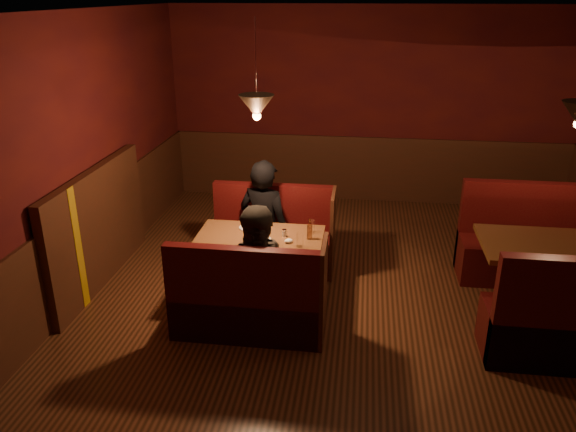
# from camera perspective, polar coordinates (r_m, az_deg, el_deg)

# --- Properties ---
(room) EXTENTS (6.02, 7.02, 2.92)m
(room) POSITION_cam_1_polar(r_m,az_deg,el_deg) (5.38, 5.17, -0.15)
(room) COLOR #341E10
(room) RESTS_ON ground
(main_table) EXTENTS (1.31, 0.80, 0.92)m
(main_table) POSITION_cam_1_polar(r_m,az_deg,el_deg) (5.87, -2.78, -3.56)
(main_table) COLOR brown
(main_table) RESTS_ON ground
(main_bench_far) EXTENTS (1.44, 0.51, 0.98)m
(main_bench_far) POSITION_cam_1_polar(r_m,az_deg,el_deg) (6.63, -1.46, -2.62)
(main_bench_far) COLOR #41050A
(main_bench_far) RESTS_ON ground
(main_bench_near) EXTENTS (1.44, 0.51, 0.98)m
(main_bench_near) POSITION_cam_1_polar(r_m,az_deg,el_deg) (5.33, -4.02, -9.20)
(main_bench_near) COLOR #41050A
(main_bench_near) RESTS_ON ground
(second_table) EXTENTS (1.38, 0.88, 0.78)m
(second_table) POSITION_cam_1_polar(r_m,az_deg,el_deg) (6.11, 25.17, -4.35)
(second_table) COLOR brown
(second_table) RESTS_ON ground
(second_bench_far) EXTENTS (1.53, 0.57, 1.09)m
(second_bench_far) POSITION_cam_1_polar(r_m,az_deg,el_deg) (6.92, 23.27, -3.09)
(second_bench_far) COLOR #41050A
(second_bench_far) RESTS_ON ground
(diner_a) EXTENTS (0.71, 0.57, 1.69)m
(diner_a) POSITION_cam_1_polar(r_m,az_deg,el_deg) (6.35, -2.45, 1.42)
(diner_a) COLOR black
(diner_a) RESTS_ON ground
(diner_b) EXTENTS (0.86, 0.72, 1.59)m
(diner_b) POSITION_cam_1_polar(r_m,az_deg,el_deg) (5.26, -2.71, -3.69)
(diner_b) COLOR black
(diner_b) RESTS_ON ground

